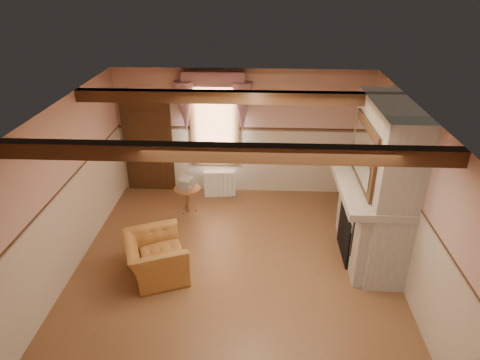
{
  "coord_description": "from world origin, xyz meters",
  "views": [
    {
      "loc": [
        0.38,
        -5.82,
        4.66
      ],
      "look_at": [
        0.06,
        0.8,
        1.34
      ],
      "focal_mm": 32.0,
      "sensor_mm": 36.0,
      "label": 1
    }
  ],
  "objects_px": {
    "side_table": "(188,200)",
    "armchair": "(156,257)",
    "bowl": "(371,181)",
    "mantel_clock": "(362,161)",
    "radiator": "(220,183)",
    "oil_lamp": "(363,160)"
  },
  "relations": [
    {
      "from": "radiator",
      "to": "bowl",
      "type": "xyz_separation_m",
      "value": [
        2.74,
        -2.08,
        1.16
      ]
    },
    {
      "from": "oil_lamp",
      "to": "radiator",
      "type": "bearing_deg",
      "value": 152.6
    },
    {
      "from": "radiator",
      "to": "mantel_clock",
      "type": "distance_m",
      "value": 3.3
    },
    {
      "from": "mantel_clock",
      "to": "side_table",
      "type": "bearing_deg",
      "value": 169.21
    },
    {
      "from": "side_table",
      "to": "radiator",
      "type": "height_order",
      "value": "radiator"
    },
    {
      "from": "armchair",
      "to": "oil_lamp",
      "type": "height_order",
      "value": "oil_lamp"
    },
    {
      "from": "side_table",
      "to": "oil_lamp",
      "type": "height_order",
      "value": "oil_lamp"
    },
    {
      "from": "side_table",
      "to": "mantel_clock",
      "type": "xyz_separation_m",
      "value": [
        3.34,
        -0.64,
        1.25
      ]
    },
    {
      "from": "side_table",
      "to": "armchair",
      "type": "bearing_deg",
      "value": -95.42
    },
    {
      "from": "armchair",
      "to": "oil_lamp",
      "type": "bearing_deg",
      "value": -89.68
    },
    {
      "from": "mantel_clock",
      "to": "oil_lamp",
      "type": "height_order",
      "value": "oil_lamp"
    },
    {
      "from": "armchair",
      "to": "oil_lamp",
      "type": "distance_m",
      "value": 4.0
    },
    {
      "from": "armchair",
      "to": "mantel_clock",
      "type": "xyz_separation_m",
      "value": [
        3.54,
        1.46,
        1.17
      ]
    },
    {
      "from": "armchair",
      "to": "mantel_clock",
      "type": "height_order",
      "value": "mantel_clock"
    },
    {
      "from": "side_table",
      "to": "bowl",
      "type": "relative_size",
      "value": 1.67
    },
    {
      "from": "radiator",
      "to": "mantel_clock",
      "type": "xyz_separation_m",
      "value": [
        2.74,
        -1.38,
        1.22
      ]
    },
    {
      "from": "armchair",
      "to": "radiator",
      "type": "height_order",
      "value": "armchair"
    },
    {
      "from": "radiator",
      "to": "oil_lamp",
      "type": "xyz_separation_m",
      "value": [
        2.74,
        -1.42,
        1.26
      ]
    },
    {
      "from": "bowl",
      "to": "mantel_clock",
      "type": "xyz_separation_m",
      "value": [
        0.0,
        0.7,
        0.06
      ]
    },
    {
      "from": "bowl",
      "to": "oil_lamp",
      "type": "relative_size",
      "value": 1.18
    },
    {
      "from": "bowl",
      "to": "oil_lamp",
      "type": "height_order",
      "value": "oil_lamp"
    },
    {
      "from": "side_table",
      "to": "oil_lamp",
      "type": "distance_m",
      "value": 3.65
    }
  ]
}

